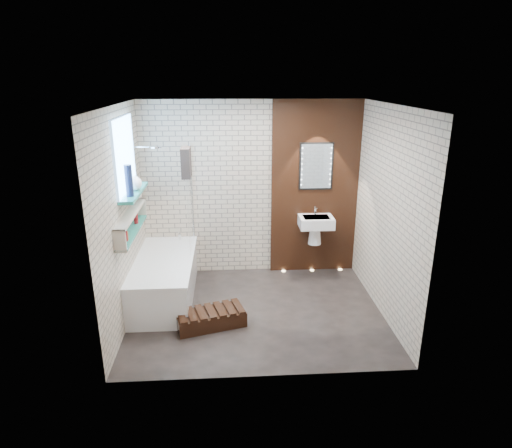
{
  "coord_description": "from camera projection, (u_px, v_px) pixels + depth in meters",
  "views": [
    {
      "loc": [
        -0.34,
        -5.05,
        2.93
      ],
      "look_at": [
        0.0,
        0.15,
        1.15
      ],
      "focal_mm": 30.95,
      "sensor_mm": 36.0,
      "label": 1
    }
  ],
  "objects": [
    {
      "name": "bath_screen",
      "position": [
        190.0,
        199.0,
        6.11
      ],
      "size": [
        0.01,
        0.78,
        1.4
      ],
      "primitive_type": "cube",
      "color": "white",
      "rests_on": "bathtub"
    },
    {
      "name": "washbasin",
      "position": [
        316.0,
        226.0,
        6.55
      ],
      "size": [
        0.5,
        0.36,
        0.58
      ],
      "color": "white",
      "rests_on": "walnut_panel"
    },
    {
      "name": "sill_vases",
      "position": [
        133.0,
        182.0,
        5.37
      ],
      "size": [
        0.18,
        0.42,
        0.38
      ],
      "color": "#131B35",
      "rests_on": "clerestory_window"
    },
    {
      "name": "ground",
      "position": [
        257.0,
        311.0,
        5.73
      ],
      "size": [
        3.2,
        3.2,
        0.0
      ],
      "primitive_type": "plane",
      "color": "black",
      "rests_on": "ground"
    },
    {
      "name": "led_mirror",
      "position": [
        316.0,
        166.0,
        6.42
      ],
      "size": [
        0.5,
        0.02,
        0.7
      ],
      "color": "black",
      "rests_on": "walnut_panel"
    },
    {
      "name": "walnut_panel",
      "position": [
        315.0,
        189.0,
        6.57
      ],
      "size": [
        1.3,
        0.06,
        2.6
      ],
      "primitive_type": "cube",
      "color": "black",
      "rests_on": "ground"
    },
    {
      "name": "towel",
      "position": [
        186.0,
        163.0,
        5.65
      ],
      "size": [
        0.11,
        0.29,
        0.38
      ],
      "primitive_type": "cube",
      "color": "black",
      "rests_on": "bath_screen"
    },
    {
      "name": "niche_bottles",
      "position": [
        130.0,
        229.0,
        5.29
      ],
      "size": [
        0.05,
        0.69,
        0.13
      ],
      "color": "maroon",
      "rests_on": "display_niche"
    },
    {
      "name": "walnut_step",
      "position": [
        211.0,
        319.0,
        5.39
      ],
      "size": [
        0.89,
        0.58,
        0.18
      ],
      "primitive_type": "cube",
      "rotation": [
        0.0,
        0.0,
        0.28
      ],
      "color": "black",
      "rests_on": "ground"
    },
    {
      "name": "room_shell",
      "position": [
        257.0,
        216.0,
        5.32
      ],
      "size": [
        3.24,
        3.2,
        2.6
      ],
      "color": "#BDA996",
      "rests_on": "ground"
    },
    {
      "name": "bathtub",
      "position": [
        165.0,
        278.0,
        5.99
      ],
      "size": [
        0.79,
        1.74,
        0.7
      ],
      "color": "white",
      "rests_on": "ground"
    },
    {
      "name": "floor_uplights",
      "position": [
        312.0,
        270.0,
        6.92
      ],
      "size": [
        0.96,
        0.06,
        0.01
      ],
      "color": "#FFD899",
      "rests_on": "ground"
    },
    {
      "name": "display_niche",
      "position": [
        131.0,
        223.0,
        5.4
      ],
      "size": [
        0.14,
        1.3,
        0.26
      ],
      "color": "#227D6F",
      "rests_on": "room_shell"
    },
    {
      "name": "clerestory_window",
      "position": [
        126.0,
        163.0,
        5.36
      ],
      "size": [
        0.18,
        1.0,
        0.94
      ],
      "color": "#7FADE0",
      "rests_on": "room_shell"
    },
    {
      "name": "shower_head",
      "position": [
        156.0,
        147.0,
        5.91
      ],
      "size": [
        0.18,
        0.18,
        0.02
      ],
      "primitive_type": "cylinder",
      "color": "silver",
      "rests_on": "room_shell"
    }
  ]
}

